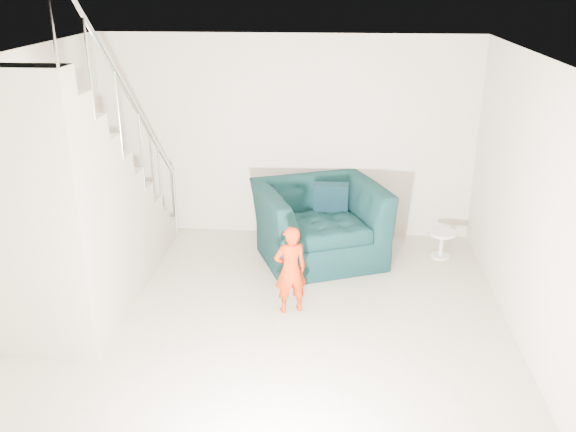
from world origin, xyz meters
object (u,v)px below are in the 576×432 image
object	(u,v)px
armchair	(320,223)
toddler	(290,270)
side_table	(442,240)
staircase	(78,224)

from	to	relation	value
armchair	toddler	world-z (taller)	toddler
side_table	staircase	distance (m)	4.38
side_table	staircase	bearing A→B (deg)	-159.39
staircase	toddler	bearing A→B (deg)	0.80
armchair	side_table	xyz separation A→B (m)	(1.55, 0.15, -0.25)
toddler	side_table	bearing A→B (deg)	-161.61
side_table	staircase	xyz separation A→B (m)	(-4.04, -1.52, 0.71)
toddler	side_table	xyz separation A→B (m)	(1.82, 1.49, -0.25)
toddler	staircase	size ratio (longest dim) A/B	0.27
toddler	staircase	xyz separation A→B (m)	(-2.22, -0.03, 0.46)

